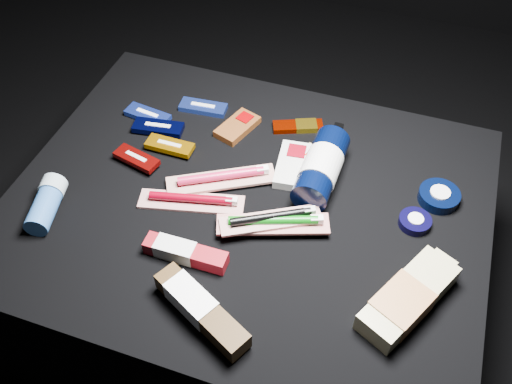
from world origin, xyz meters
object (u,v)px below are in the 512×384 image
(toothpaste_carton_red, at_px, (182,252))
(deodorant_stick, at_px, (46,204))
(lotion_bottle, at_px, (321,168))
(bodywash_bottle, at_px, (407,299))

(toothpaste_carton_red, bearing_deg, deodorant_stick, 176.72)
(lotion_bottle, distance_m, bodywash_bottle, 0.33)
(bodywash_bottle, height_order, toothpaste_carton_red, bodywash_bottle)
(lotion_bottle, relative_size, bodywash_bottle, 1.09)
(lotion_bottle, height_order, bodywash_bottle, lotion_bottle)
(lotion_bottle, xyz_separation_m, deodorant_stick, (-0.50, -0.27, -0.01))
(bodywash_bottle, distance_m, deodorant_stick, 0.72)
(deodorant_stick, relative_size, toothpaste_carton_red, 0.82)
(lotion_bottle, relative_size, toothpaste_carton_red, 1.50)
(bodywash_bottle, bearing_deg, deodorant_stick, -151.86)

